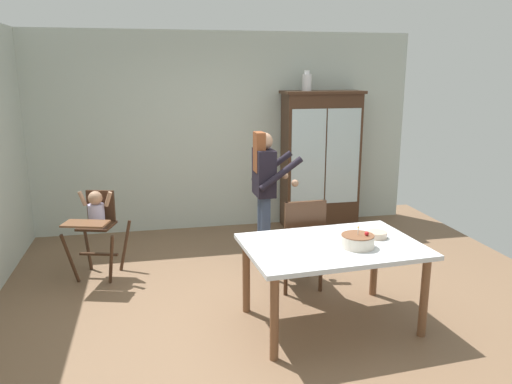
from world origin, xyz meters
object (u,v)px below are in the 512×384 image
(ceramic_vase, at_px, (307,82))
(serving_bowl, at_px, (377,235))
(high_chair_with_toddler, at_px, (96,218))
(dining_chair_far_side, at_px, (301,238))
(birthday_cake, at_px, (358,241))
(china_cabinet, at_px, (320,159))
(adult_person, at_px, (265,182))
(dining_table, at_px, (332,254))

(ceramic_vase, distance_m, serving_bowl, 3.01)
(high_chair_with_toddler, xyz_separation_m, dining_chair_far_side, (2.03, -0.80, -0.10))
(ceramic_vase, relative_size, birthday_cake, 0.96)
(china_cabinet, xyz_separation_m, ceramic_vase, (-0.23, 0.00, 1.07))
(china_cabinet, bearing_deg, adult_person, -130.36)
(serving_bowl, height_order, dining_chair_far_side, dining_chair_far_side)
(ceramic_vase, xyz_separation_m, high_chair_with_toddler, (-2.72, -1.29, -1.38))
(china_cabinet, relative_size, high_chair_with_toddler, 2.02)
(dining_chair_far_side, bearing_deg, china_cabinet, -116.02)
(ceramic_vase, xyz_separation_m, serving_bowl, (-0.19, -2.73, -1.27))
(china_cabinet, distance_m, high_chair_with_toddler, 3.23)
(high_chair_with_toddler, bearing_deg, china_cabinet, 39.99)
(high_chair_with_toddler, distance_m, dining_chair_far_side, 2.19)
(adult_person, bearing_deg, china_cabinet, -40.97)
(china_cabinet, bearing_deg, serving_bowl, -98.67)
(serving_bowl, bearing_deg, birthday_cake, -143.96)
(ceramic_vase, xyz_separation_m, dining_table, (-0.63, -2.80, -1.38))
(china_cabinet, distance_m, ceramic_vase, 1.09)
(high_chair_with_toddler, height_order, birthday_cake, high_chair_with_toddler)
(adult_person, bearing_deg, dining_table, -171.03)
(adult_person, bearing_deg, birthday_cake, -165.67)
(china_cabinet, bearing_deg, high_chair_with_toddler, -156.47)
(adult_person, distance_m, dining_table, 1.55)
(high_chair_with_toddler, bearing_deg, dining_table, -19.61)
(birthday_cake, relative_size, dining_chair_far_side, 0.29)
(adult_person, xyz_separation_m, dining_chair_far_side, (0.20, -0.77, -0.41))
(china_cabinet, relative_size, dining_chair_far_side, 1.99)
(high_chair_with_toddler, bearing_deg, dining_chair_far_side, -4.90)
(dining_table, relative_size, serving_bowl, 8.65)
(adult_person, xyz_separation_m, serving_bowl, (0.69, -1.42, -0.20))
(china_cabinet, distance_m, dining_chair_far_side, 2.30)
(serving_bowl, bearing_deg, ceramic_vase, 86.05)
(adult_person, height_order, serving_bowl, adult_person)
(dining_table, distance_m, dining_chair_far_side, 0.73)
(ceramic_vase, distance_m, dining_chair_far_side, 2.64)
(ceramic_vase, bearing_deg, dining_chair_far_side, -108.17)
(ceramic_vase, height_order, birthday_cake, ceramic_vase)
(dining_table, bearing_deg, high_chair_with_toddler, 143.94)
(birthday_cake, height_order, serving_bowl, birthday_cake)
(birthday_cake, bearing_deg, china_cabinet, 76.85)
(adult_person, height_order, dining_table, adult_person)
(china_cabinet, distance_m, serving_bowl, 2.76)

